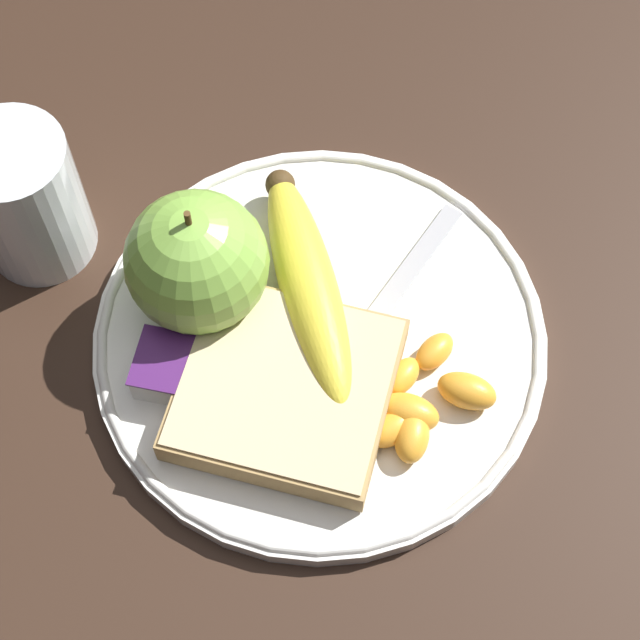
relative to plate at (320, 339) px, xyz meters
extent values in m
plane|color=#332116|center=(0.00, 0.00, -0.01)|extent=(3.00, 3.00, 0.00)
cylinder|color=silver|center=(0.00, 0.00, 0.00)|extent=(0.26, 0.26, 0.01)
torus|color=silver|center=(0.00, 0.00, 0.00)|extent=(0.26, 0.26, 0.01)
cylinder|color=silver|center=(0.18, -0.03, 0.04)|extent=(0.07, 0.07, 0.09)
cylinder|color=yellow|center=(0.18, -0.03, 0.03)|extent=(0.06, 0.06, 0.07)
sphere|color=#84BC47|center=(0.07, -0.01, 0.04)|extent=(0.08, 0.08, 0.08)
cylinder|color=brown|center=(0.07, -0.01, 0.09)|extent=(0.00, 0.00, 0.01)
ellipsoid|color=yellow|center=(0.01, -0.02, 0.02)|extent=(0.10, 0.16, 0.03)
sphere|color=#473319|center=(0.04, -0.09, 0.02)|extent=(0.02, 0.02, 0.02)
cube|color=#AB8751|center=(0.01, 0.04, 0.02)|extent=(0.12, 0.11, 0.02)
cube|color=beige|center=(0.01, 0.04, 0.02)|extent=(0.12, 0.11, 0.02)
cube|color=#B2B2B7|center=(-0.04, -0.04, 0.01)|extent=(0.06, 0.13, 0.00)
cube|color=#B2B2B7|center=(0.00, 0.05, 0.01)|extent=(0.05, 0.06, 0.00)
cube|color=silver|center=(0.07, 0.04, 0.01)|extent=(0.04, 0.04, 0.02)
cube|color=#4C1E60|center=(0.07, 0.04, 0.02)|extent=(0.05, 0.04, 0.00)
ellipsoid|color=#F9A32D|center=(-0.07, 0.00, 0.01)|extent=(0.03, 0.03, 0.02)
ellipsoid|color=#F9A32D|center=(-0.06, 0.04, 0.01)|extent=(0.04, 0.02, 0.02)
ellipsoid|color=#F9A32D|center=(-0.02, 0.03, 0.01)|extent=(0.03, 0.02, 0.02)
ellipsoid|color=#F9A32D|center=(-0.05, 0.05, 0.01)|extent=(0.03, 0.03, 0.02)
ellipsoid|color=#F9A32D|center=(-0.05, 0.02, 0.01)|extent=(0.02, 0.03, 0.01)
ellipsoid|color=#F9A32D|center=(-0.09, 0.02, 0.01)|extent=(0.04, 0.02, 0.02)
ellipsoid|color=#F9A32D|center=(-0.06, 0.05, 0.01)|extent=(0.02, 0.03, 0.02)
camera|label=1|loc=(-0.06, 0.27, 0.55)|focal=60.00mm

